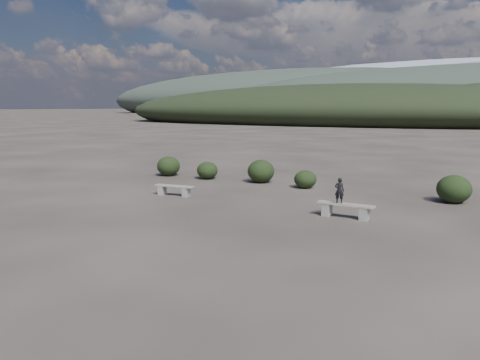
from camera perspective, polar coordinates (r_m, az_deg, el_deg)
The scene contains 10 objects.
ground at distance 14.89m, azimuth -8.62°, elevation -5.84°, with size 1200.00×1200.00×0.00m, color #2B2521.
bench_left at distance 20.18m, azimuth -8.06°, elevation -1.15°, with size 1.80×0.60×0.44m.
bench_right at distance 16.42m, azimuth 12.72°, elevation -3.50°, with size 1.97×0.43×0.49m.
seated_person at distance 16.37m, azimuth 12.02°, elevation -1.26°, with size 0.32×0.21×0.88m, color black.
shrub_a at distance 24.68m, azimuth -4.01°, elevation 1.18°, with size 1.11×1.11×0.90m, color black.
shrub_b at distance 23.43m, azimuth 2.57°, elevation 1.08°, with size 1.34×1.34×1.15m, color black.
shrub_c at distance 22.02m, azimuth 7.97°, elevation 0.09°, with size 1.05×1.05×0.84m, color black.
shrub_e at distance 20.32m, azimuth 24.64°, elevation -1.00°, with size 1.33×1.33×1.11m, color black.
shrub_f at distance 26.03m, azimuth -8.71°, elevation 1.69°, with size 1.26×1.26×1.07m, color black.
mountain_ridges at distance 350.81m, azimuth 27.23°, elevation 9.12°, with size 500.00×400.00×56.00m.
Camera 1 is at (8.95, -11.29, 3.78)m, focal length 35.00 mm.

